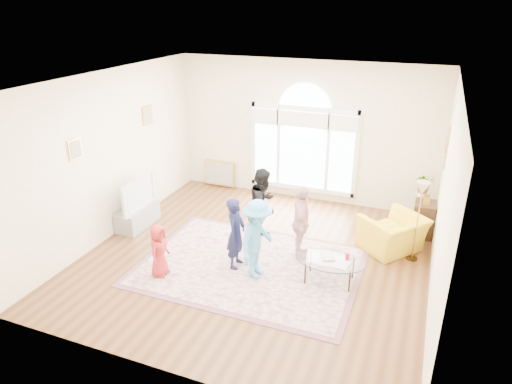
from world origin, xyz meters
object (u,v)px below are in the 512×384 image
at_px(television, 136,193).
at_px(coffee_table, 330,261).
at_px(area_rug, 250,266).
at_px(armchair, 392,234).
at_px(tv_console, 138,216).

height_order(television, coffee_table, television).
bearing_deg(area_rug, coffee_table, 2.40).
distance_m(area_rug, television, 2.93).
bearing_deg(television, armchair, 10.12).
bearing_deg(coffee_table, area_rug, 179.99).
bearing_deg(tv_console, armchair, 10.10).
relative_size(area_rug, tv_console, 3.60).
bearing_deg(tv_console, coffee_table, -7.85).
bearing_deg(coffee_table, armchair, 57.69).
relative_size(area_rug, armchair, 3.42).
relative_size(area_rug, coffee_table, 3.08).
height_order(tv_console, television, television).
bearing_deg(area_rug, television, 167.05).
distance_m(area_rug, tv_console, 2.85).
xyz_separation_m(area_rug, television, (-2.76, 0.63, 0.74)).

